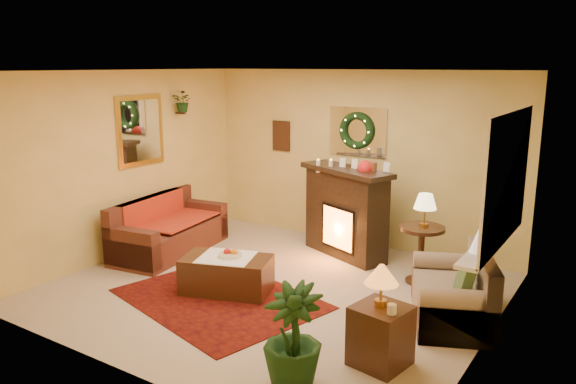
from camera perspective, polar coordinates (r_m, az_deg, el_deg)
The scene contains 31 objects.
floor at distance 6.92m, azimuth -1.60°, elevation -9.87°, with size 5.00×5.00×0.00m, color beige.
ceiling at distance 6.38m, azimuth -1.75°, elevation 12.19°, with size 5.00×5.00×0.00m, color white.
wall_back at distance 8.44m, azimuth 7.05°, elevation 3.40°, with size 5.00×5.00×0.00m, color #EFD88C.
wall_front at distance 4.91m, azimuth -16.81°, elevation -3.96°, with size 5.00×5.00×0.00m, color #EFD88C.
wall_left at distance 8.19m, azimuth -16.24°, elevation 2.69°, with size 4.50×4.50×0.00m, color #EFD88C.
wall_right at distance 5.54m, azimuth 20.14°, elevation -2.29°, with size 4.50×4.50×0.00m, color #EFD88C.
area_rug at distance 6.70m, azimuth -6.97°, elevation -10.71°, with size 2.24×1.68×0.01m, color #62050E.
sofa at distance 8.28m, azimuth -11.92°, elevation -3.14°, with size 0.82×1.86×0.80m, color brown.
red_throw at distance 8.43m, azimuth -11.32°, elevation -2.66°, with size 0.83×1.35×0.02m, color red.
fireplace at distance 7.98m, azimuth 5.87°, elevation -2.64°, with size 1.31×0.42×1.20m, color black.
poinsettia at distance 7.64m, azimuth 7.91°, elevation 2.38°, with size 0.22×0.22×0.22m, color red.
mantel_candle_a at distance 7.97m, azimuth 3.09°, elevation 2.62°, with size 0.06×0.06×0.18m, color white.
mantel_candle_b at distance 7.92m, azimuth 4.38°, elevation 2.54°, with size 0.07×0.07×0.20m, color beige.
mantel_mirror at distance 8.37m, azimuth 7.07°, elevation 6.08°, with size 0.92×0.02×0.72m, color white.
wreath at distance 8.33m, azimuth 6.95°, elevation 6.19°, with size 0.55×0.55×0.11m, color #194719.
wall_art at distance 9.06m, azimuth -0.69°, elevation 5.73°, with size 0.32×0.03×0.48m, color #381E11.
gold_mirror at distance 8.31m, azimuth -14.78°, elevation 6.05°, with size 0.03×0.84×1.00m, color gold.
hanging_plant at distance 8.71m, azimuth -10.56°, elevation 8.01°, with size 0.33×0.28×0.36m, color #194719.
loveseat at distance 6.25m, azimuth 16.34°, elevation -8.81°, with size 0.75×1.30×0.75m, color #B3A795.
window_frame at distance 6.02m, azimuth 21.38°, elevation 1.20°, with size 0.03×1.86×1.36m, color white.
window_glass at distance 6.02m, azimuth 21.24°, elevation 1.22°, with size 0.02×1.70×1.22m, color black.
window_sill at distance 6.20m, azimuth 19.92°, elevation -4.85°, with size 0.22×1.86×0.04m, color white.
mini_tree at distance 5.74m, azimuth 19.02°, elevation -4.39°, with size 0.22×0.22×0.32m, color white.
sill_plant at distance 6.80m, azimuth 21.75°, elevation -1.58°, with size 0.29×0.23×0.52m, color #163818.
side_table_round at distance 7.22m, azimuth 13.33°, elevation -6.48°, with size 0.56×0.56×0.72m, color black.
lamp_cream at distance 7.04m, azimuth 13.71°, elevation -2.28°, with size 0.28×0.28×0.42m, color #FDEC9C.
end_table_square at distance 5.30m, azimuth 9.39°, elevation -14.31°, with size 0.46×0.46×0.56m, color #4D3117.
lamp_tiffany at distance 5.11m, azimuth 9.44°, elevation -9.48°, with size 0.31×0.31×0.45m, color orange.
coffee_table at distance 6.81m, azimuth -6.24°, elevation -8.42°, with size 1.04×0.57×0.44m, color black.
fruit_bowl at distance 6.74m, azimuth -5.91°, elevation -6.48°, with size 0.28×0.28×0.06m, color beige.
floor_palm at distance 4.85m, azimuth 0.48°, elevation -14.42°, with size 1.51×1.51×2.69m, color #1A3C18.
Camera 1 is at (3.64, -5.25, 2.67)m, focal length 35.00 mm.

